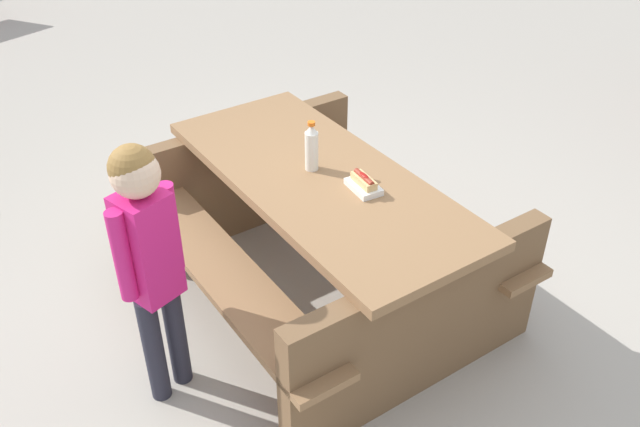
# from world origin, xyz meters

# --- Properties ---
(ground_plane) EXTENTS (30.00, 30.00, 0.00)m
(ground_plane) POSITION_xyz_m (0.00, 0.00, 0.00)
(ground_plane) COLOR #ADA599
(ground_plane) RESTS_ON ground
(picnic_table) EXTENTS (1.99, 1.66, 0.75)m
(picnic_table) POSITION_xyz_m (0.00, 0.00, 0.44)
(picnic_table) COLOR olive
(picnic_table) RESTS_ON ground
(soda_bottle) EXTENTS (0.07, 0.07, 0.25)m
(soda_bottle) POSITION_xyz_m (-0.07, 0.01, 0.87)
(soda_bottle) COLOR silver
(soda_bottle) RESTS_ON picnic_table
(hotdog_tray) EXTENTS (0.20, 0.15, 0.08)m
(hotdog_tray) POSITION_xyz_m (0.23, 0.06, 0.78)
(hotdog_tray) COLOR white
(hotdog_tray) RESTS_ON picnic_table
(child_in_coat) EXTENTS (0.21, 0.31, 1.26)m
(child_in_coat) POSITION_xyz_m (0.01, -0.94, 0.81)
(child_in_coat) COLOR #262633
(child_in_coat) RESTS_ON ground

